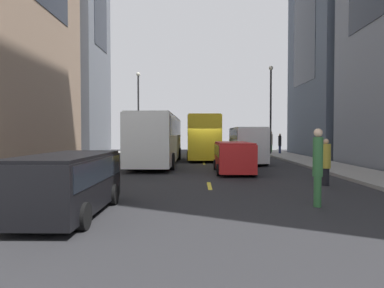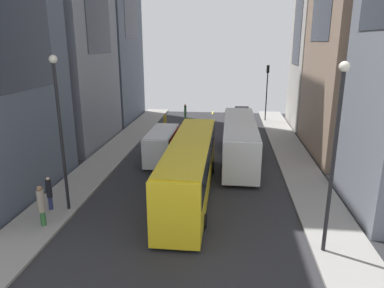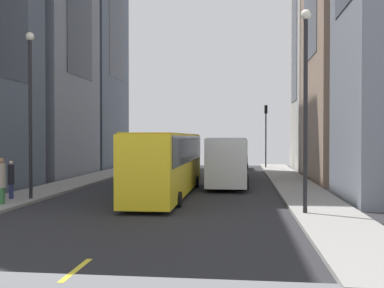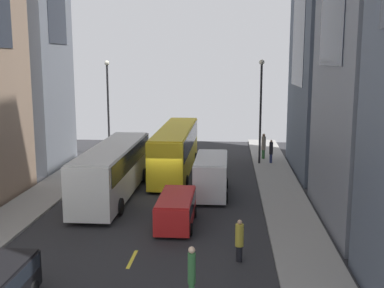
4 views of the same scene
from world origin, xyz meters
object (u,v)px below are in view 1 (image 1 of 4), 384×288
Objects in this scene: pedestrian_crossing_mid at (326,161)px; pedestrian_waiting_curb at (318,164)px; city_bus_white at (158,135)px; delivery_van_white at (247,142)px; pedestrian_crossing_near at (280,143)px; car_red_0 at (233,155)px; car_black_1 at (68,179)px; pedestrian_walking_far at (271,141)px; streetcar_yellow at (203,134)px.

pedestrian_crossing_mid is 4.47m from pedestrian_waiting_curb.
delivery_van_white is at bearing 6.59° from city_bus_white.
pedestrian_crossing_near is at bearing 64.10° from delivery_van_white.
car_black_1 is (-5.37, -9.62, -0.04)m from car_red_0.
city_bus_white is 6.15× the size of pedestrian_crossing_near.
car_red_0 is 2.04× the size of pedestrian_walking_far.
pedestrian_crossing_mid is (8.02, -9.74, -1.00)m from city_bus_white.
car_red_0 is 11.02m from car_black_1.
delivery_van_white is at bearing 65.87° from car_black_1.
delivery_van_white reaches higher than pedestrian_waiting_curb.
city_bus_white is 5.37× the size of pedestrian_waiting_curb.
pedestrian_crossing_mid is at bearing -74.35° from streetcar_yellow.
pedestrian_crossing_near is (4.73, 9.75, -0.30)m from delivery_van_white.
delivery_van_white is 10.61m from pedestrian_crossing_mid.
car_red_0 is at bearing -105.25° from delivery_van_white.
streetcar_yellow reaches higher than car_red_0.
car_black_1 is at bearing -118.45° from pedestrian_crossing_near.
pedestrian_waiting_curb is (-4.86, -24.31, 0.05)m from pedestrian_crossing_near.
city_bus_white is at bearing 131.49° from car_red_0.
streetcar_yellow is 3.12× the size of car_black_1.
pedestrian_waiting_curb is at bearing -66.27° from pedestrian_crossing_mid.
pedestrian_crossing_mid is (4.73, -16.89, -1.12)m from streetcar_yellow.
pedestrian_crossing_near is at bearing 43.41° from city_bus_white.
streetcar_yellow reaches higher than pedestrian_walking_far.
car_black_1 is 6.99m from pedestrian_waiting_curb.
pedestrian_crossing_mid is 0.86× the size of pedestrian_walking_far.
pedestrian_walking_far is (4.34, 26.12, 0.07)m from pedestrian_waiting_curb.
delivery_van_white is 1.24× the size of car_red_0.
car_red_0 is 17.04m from pedestrian_crossing_near.
streetcar_yellow is at bearing -160.49° from pedestrian_crossing_near.
car_red_0 is at bearing -48.51° from city_bus_white.
delivery_van_white reaches higher than car_red_0.
delivery_van_white is at bearing -64.51° from streetcar_yellow.
pedestrian_crossing_near is (11.75, 25.42, 0.27)m from car_black_1.
pedestrian_crossing_mid reaches higher than car_red_0.
car_black_1 is (-7.02, -15.67, -0.57)m from delivery_van_white.
delivery_van_white is 2.47× the size of pedestrian_waiting_curb.
pedestrian_crossing_mid is 0.84× the size of pedestrian_waiting_curb.
streetcar_yellow is at bearing 96.47° from car_red_0.
car_red_0 is 18.56m from pedestrian_walking_far.
car_black_1 is 2.19× the size of pedestrian_crossing_near.
car_black_1 is at bearing -101.72° from pedestrian_crossing_mid.
city_bus_white is 16.23m from pedestrian_walking_far.
delivery_van_white is at bearing 74.75° from car_red_0.
pedestrian_walking_far is at bearing 49.33° from city_bus_white.
pedestrian_walking_far is at bearing 69.95° from delivery_van_white.
delivery_van_white is 12.31m from pedestrian_walking_far.
city_bus_white reaches higher than pedestrian_waiting_curb.
car_red_0 is 2.00× the size of pedestrian_waiting_curb.
pedestrian_walking_far reaches higher than pedestrian_waiting_curb.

